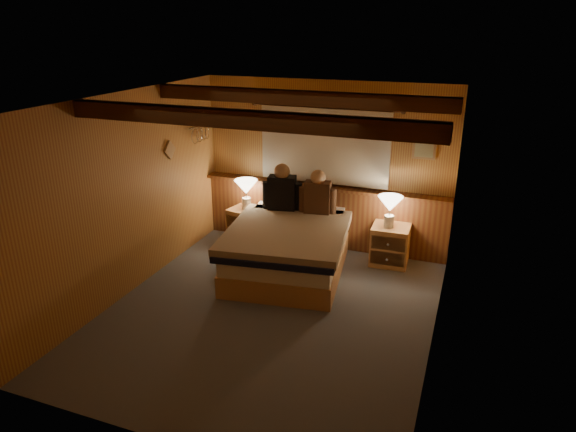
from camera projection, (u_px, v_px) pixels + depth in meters
The scene contains 19 objects.
floor at pixel (270, 312), 5.90m from camera, with size 4.20×4.20×0.00m, color #50555F.
ceiling at pixel (267, 100), 5.05m from camera, with size 4.20×4.20×0.00m, color #DF9E53.
wall_back at pixel (325, 166), 7.32m from camera, with size 3.60×3.60×0.00m, color gold.
wall_left at pixel (129, 195), 6.07m from camera, with size 4.20×4.20×0.00m, color gold.
wall_right at pixel (443, 237), 4.89m from camera, with size 4.20×4.20×0.00m, color gold.
wall_front at pixel (155, 311), 3.64m from camera, with size 3.60×3.60×0.00m, color gold.
wainscot at pixel (323, 214), 7.51m from camera, with size 3.60×0.23×0.94m.
curtain_window at pixel (324, 145), 7.14m from camera, with size 2.18×0.09×1.11m.
ceiling_beams at pixel (273, 107), 5.22m from camera, with size 3.60×1.65×0.16m.
coat_rail at pixel (199, 132), 7.26m from camera, with size 0.05×0.55×0.24m.
framed_print at pixel (424, 150), 6.73m from camera, with size 0.30×0.04×0.25m.
bed at pixel (289, 248), 6.74m from camera, with size 1.71×2.08×0.65m.
nightstand_left at pixel (247, 225), 7.71m from camera, with size 0.55×0.52×0.52m.
nightstand_right at pixel (390, 245), 6.99m from camera, with size 0.51×0.47×0.55m.
lamp_left at pixel (246, 189), 7.53m from camera, with size 0.34×0.34×0.44m.
lamp_right at pixel (390, 206), 6.77m from camera, with size 0.33×0.33×0.43m.
person_left at pixel (282, 190), 7.17m from camera, with size 0.55×0.29×0.68m.
person_right at pixel (318, 195), 7.03m from camera, with size 0.52×0.25×0.63m.
duffel_bag at pixel (242, 255), 7.00m from camera, with size 0.50×0.36×0.33m.
Camera 1 is at (1.99, -4.73, 3.11)m, focal length 32.00 mm.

